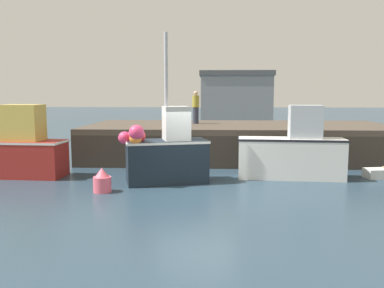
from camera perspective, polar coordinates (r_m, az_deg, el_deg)
name	(u,v)px	position (r m, az deg, el deg)	size (l,w,h in m)	color
ground	(198,190)	(13.42, 0.83, -6.47)	(120.00, 160.00, 0.10)	#283D4C
pier	(239,132)	(19.16, 6.67, 1.75)	(14.46, 6.13, 1.62)	#473D33
fishing_boat_near_left	(14,151)	(16.52, -23.85, -0.87)	(4.07, 1.55, 2.70)	maroon
fishing_boat_near_right	(165,153)	(14.08, -3.77, -1.29)	(3.18, 2.09, 5.17)	#19232D
fishing_boat_mid	(293,152)	(15.20, 14.08, -1.10)	(3.94, 1.33, 2.69)	silver
dockworker	(196,107)	(20.03, 0.53, 5.21)	(0.34, 0.34, 1.61)	#2D3342
warehouse	(235,98)	(42.33, 6.14, 6.54)	(7.35, 5.74, 5.36)	gray
mooring_buoy_foreground	(102,181)	(13.13, -12.59, -5.15)	(0.57, 0.57, 0.78)	#EA5B70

